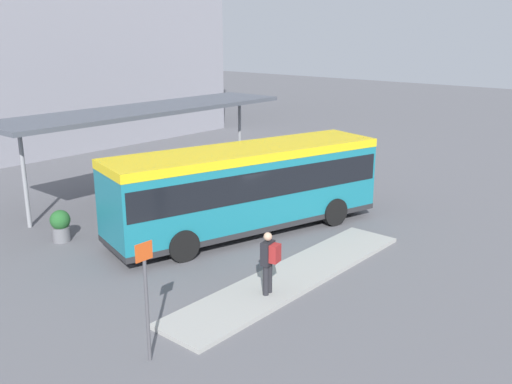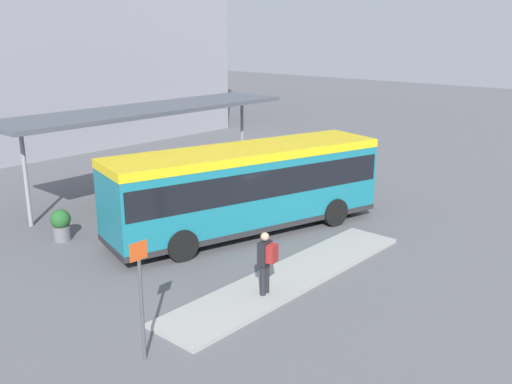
{
  "view_description": "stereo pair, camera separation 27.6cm",
  "coord_description": "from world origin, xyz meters",
  "px_view_note": "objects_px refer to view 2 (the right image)",
  "views": [
    {
      "loc": [
        -14.62,
        -13.08,
        7.12
      ],
      "look_at": [
        0.51,
        0.0,
        1.4
      ],
      "focal_mm": 40.0,
      "sensor_mm": 36.0,
      "label": 1
    },
    {
      "loc": [
        -14.44,
        -13.28,
        7.12
      ],
      "look_at": [
        0.51,
        0.0,
        1.4
      ],
      "focal_mm": 40.0,
      "sensor_mm": 36.0,
      "label": 2
    }
  ],
  "objects_px": {
    "bicycle_yellow": "(272,166)",
    "bicycle_orange": "(295,171)",
    "pedestrian_waiting": "(266,259)",
    "platform_sign": "(141,296)",
    "potted_planter_near_shelter": "(61,224)",
    "city_bus": "(247,184)",
    "bicycle_red": "(282,170)",
    "bicycle_green": "(308,174)"
  },
  "relations": [
    {
      "from": "city_bus",
      "to": "pedestrian_waiting",
      "type": "distance_m",
      "value": 5.41
    },
    {
      "from": "pedestrian_waiting",
      "to": "potted_planter_near_shelter",
      "type": "height_order",
      "value": "pedestrian_waiting"
    },
    {
      "from": "bicycle_red",
      "to": "bicycle_yellow",
      "type": "xyz_separation_m",
      "value": [
        0.13,
        0.76,
        0.04
      ]
    },
    {
      "from": "bicycle_green",
      "to": "bicycle_red",
      "type": "distance_m",
      "value": 1.54
    },
    {
      "from": "bicycle_green",
      "to": "platform_sign",
      "type": "height_order",
      "value": "platform_sign"
    },
    {
      "from": "pedestrian_waiting",
      "to": "potted_planter_near_shelter",
      "type": "bearing_deg",
      "value": -1.12
    },
    {
      "from": "bicycle_red",
      "to": "platform_sign",
      "type": "height_order",
      "value": "platform_sign"
    },
    {
      "from": "bicycle_yellow",
      "to": "city_bus",
      "type": "bearing_deg",
      "value": -63.26
    },
    {
      "from": "bicycle_orange",
      "to": "platform_sign",
      "type": "height_order",
      "value": "platform_sign"
    },
    {
      "from": "bicycle_yellow",
      "to": "bicycle_green",
      "type": "bearing_deg",
      "value": -6.42
    },
    {
      "from": "bicycle_green",
      "to": "platform_sign",
      "type": "distance_m",
      "value": 16.44
    },
    {
      "from": "bicycle_green",
      "to": "bicycle_red",
      "type": "relative_size",
      "value": 1.04
    },
    {
      "from": "bicycle_green",
      "to": "potted_planter_near_shelter",
      "type": "relative_size",
      "value": 1.45
    },
    {
      "from": "bicycle_green",
      "to": "bicycle_yellow",
      "type": "height_order",
      "value": "bicycle_yellow"
    },
    {
      "from": "city_bus",
      "to": "bicycle_red",
      "type": "distance_m",
      "value": 8.42
    },
    {
      "from": "bicycle_green",
      "to": "bicycle_red",
      "type": "height_order",
      "value": "bicycle_green"
    },
    {
      "from": "bicycle_yellow",
      "to": "platform_sign",
      "type": "distance_m",
      "value": 17.45
    },
    {
      "from": "city_bus",
      "to": "bicycle_red",
      "type": "bearing_deg",
      "value": 46.06
    },
    {
      "from": "city_bus",
      "to": "bicycle_yellow",
      "type": "bearing_deg",
      "value": 49.94
    },
    {
      "from": "potted_planter_near_shelter",
      "to": "bicycle_green",
      "type": "bearing_deg",
      "value": -7.48
    },
    {
      "from": "pedestrian_waiting",
      "to": "bicycle_orange",
      "type": "distance_m",
      "value": 13.15
    },
    {
      "from": "city_bus",
      "to": "bicycle_orange",
      "type": "relative_size",
      "value": 6.11
    },
    {
      "from": "city_bus",
      "to": "platform_sign",
      "type": "bearing_deg",
      "value": -137.18
    },
    {
      "from": "pedestrian_waiting",
      "to": "platform_sign",
      "type": "height_order",
      "value": "platform_sign"
    },
    {
      "from": "potted_planter_near_shelter",
      "to": "bicycle_red",
      "type": "bearing_deg",
      "value": -0.39
    },
    {
      "from": "bicycle_green",
      "to": "bicycle_red",
      "type": "xyz_separation_m",
      "value": [
        -0.17,
        1.53,
        -0.02
      ]
    },
    {
      "from": "bicycle_green",
      "to": "city_bus",
      "type": "bearing_deg",
      "value": 119.48
    },
    {
      "from": "bicycle_green",
      "to": "potted_planter_near_shelter",
      "type": "bearing_deg",
      "value": 92.03
    },
    {
      "from": "platform_sign",
      "to": "pedestrian_waiting",
      "type": "bearing_deg",
      "value": -0.86
    },
    {
      "from": "bicycle_yellow",
      "to": "bicycle_orange",
      "type": "bearing_deg",
      "value": -8.79
    },
    {
      "from": "bicycle_orange",
      "to": "potted_planter_near_shelter",
      "type": "relative_size",
      "value": 1.52
    },
    {
      "from": "potted_planter_near_shelter",
      "to": "platform_sign",
      "type": "relative_size",
      "value": 0.4
    },
    {
      "from": "pedestrian_waiting",
      "to": "bicycle_red",
      "type": "xyz_separation_m",
      "value": [
        10.74,
        8.19,
        -0.8
      ]
    },
    {
      "from": "city_bus",
      "to": "bicycle_green",
      "type": "height_order",
      "value": "city_bus"
    },
    {
      "from": "city_bus",
      "to": "bicycle_green",
      "type": "bearing_deg",
      "value": 35.69
    },
    {
      "from": "bicycle_green",
      "to": "potted_planter_near_shelter",
      "type": "height_order",
      "value": "potted_planter_near_shelter"
    },
    {
      "from": "bicycle_orange",
      "to": "platform_sign",
      "type": "relative_size",
      "value": 0.61
    },
    {
      "from": "pedestrian_waiting",
      "to": "bicycle_yellow",
      "type": "bearing_deg",
      "value": -60.94
    },
    {
      "from": "potted_planter_near_shelter",
      "to": "platform_sign",
      "type": "bearing_deg",
      "value": -108.53
    },
    {
      "from": "bicycle_orange",
      "to": "bicycle_red",
      "type": "bearing_deg",
      "value": -173.19
    },
    {
      "from": "pedestrian_waiting",
      "to": "platform_sign",
      "type": "bearing_deg",
      "value": 78.71
    },
    {
      "from": "pedestrian_waiting",
      "to": "bicycle_red",
      "type": "height_order",
      "value": "pedestrian_waiting"
    }
  ]
}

